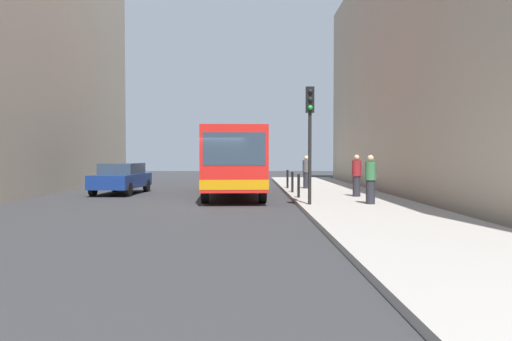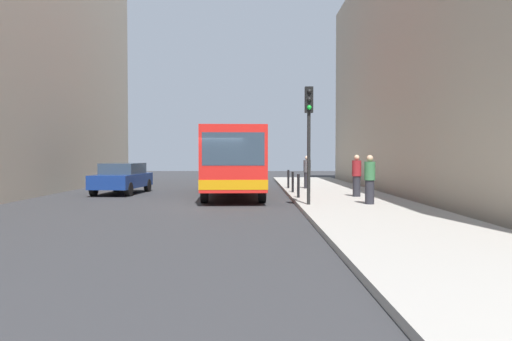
% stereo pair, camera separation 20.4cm
% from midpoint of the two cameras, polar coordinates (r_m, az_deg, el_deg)
% --- Properties ---
extents(ground_plane, '(80.00, 80.00, 0.00)m').
position_cam_midpoint_polar(ground_plane, '(19.60, -4.75, -3.77)').
color(ground_plane, '#2D2D30').
extents(sidewalk, '(4.40, 40.00, 0.15)m').
position_cam_midpoint_polar(sidewalk, '(19.93, 10.96, -3.49)').
color(sidewalk, '#9E9991').
rests_on(sidewalk, ground).
extents(building_right, '(7.00, 32.00, 12.58)m').
position_cam_midpoint_polar(building_right, '(25.88, 22.86, 11.42)').
color(building_right, '#B2A38C').
rests_on(building_right, ground).
extents(bus, '(2.92, 11.10, 3.00)m').
position_cam_midpoint_polar(bus, '(24.04, -2.29, 1.38)').
color(bus, red).
rests_on(bus, ground).
extents(car_beside_bus, '(2.14, 4.53, 1.48)m').
position_cam_midpoint_polar(car_beside_bus, '(25.56, -14.45, -0.77)').
color(car_beside_bus, navy).
rests_on(car_beside_bus, ground).
extents(car_behind_bus, '(1.94, 4.44, 1.48)m').
position_cam_midpoint_polar(car_behind_bus, '(34.38, -1.17, -0.08)').
color(car_behind_bus, '#A5A8AD').
rests_on(car_behind_bus, ground).
extents(traffic_light, '(0.28, 0.33, 4.10)m').
position_cam_midpoint_polar(traffic_light, '(17.95, 6.24, 5.32)').
color(traffic_light, black).
rests_on(traffic_light, sidewalk).
extents(bollard_near, '(0.11, 0.11, 0.95)m').
position_cam_midpoint_polar(bollard_near, '(20.81, 5.03, -1.72)').
color(bollard_near, black).
rests_on(bollard_near, sidewalk).
extents(bollard_mid, '(0.11, 0.11, 0.95)m').
position_cam_midpoint_polar(bollard_mid, '(23.71, 4.37, -1.29)').
color(bollard_mid, black).
rests_on(bollard_mid, sidewalk).
extents(bollard_far, '(0.11, 0.11, 0.95)m').
position_cam_midpoint_polar(bollard_far, '(26.61, 3.85, -0.96)').
color(bollard_far, black).
rests_on(bollard_far, sidewalk).
extents(pedestrian_near_signal, '(0.38, 0.38, 1.73)m').
position_cam_midpoint_polar(pedestrian_near_signal, '(18.44, 12.87, -0.99)').
color(pedestrian_near_signal, '#26262D').
rests_on(pedestrian_near_signal, sidewalk).
extents(pedestrian_mid_sidewalk, '(0.38, 0.38, 1.74)m').
position_cam_midpoint_polar(pedestrian_mid_sidewalk, '(21.66, 11.42, -0.57)').
color(pedestrian_mid_sidewalk, '#26262D').
rests_on(pedestrian_mid_sidewalk, sidewalk).
extents(pedestrian_far_sidewalk, '(0.38, 0.38, 1.69)m').
position_cam_midpoint_polar(pedestrian_far_sidewalk, '(26.55, 5.94, -0.17)').
color(pedestrian_far_sidewalk, '#26262D').
rests_on(pedestrian_far_sidewalk, sidewalk).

